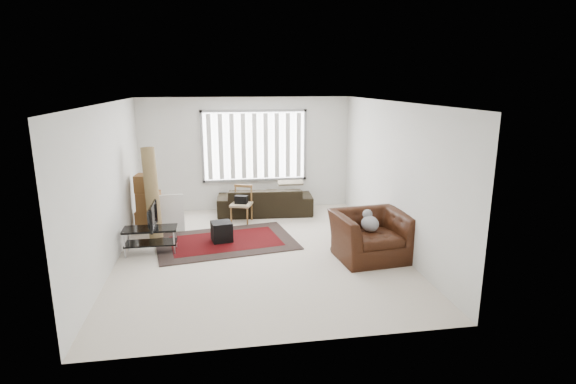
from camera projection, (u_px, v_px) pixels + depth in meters
The scene contains 11 objects.
room at pixel (257, 153), 8.30m from camera, with size 6.00×6.02×2.71m.
persian_rug at pixel (226, 241), 8.75m from camera, with size 2.86×2.14×0.02m.
tv_stand at pixel (150, 235), 8.12m from camera, with size 0.95×0.43×0.48m.
tv at pixel (149, 216), 8.04m from camera, with size 0.77×0.10×0.44m, color black.
subwoofer at pixel (222, 231), 8.72m from camera, with size 0.38×0.38×0.38m, color black.
moving_boxes at pixel (148, 205), 9.31m from camera, with size 0.53×0.50×1.19m.
white_flatpack at pixel (169, 213), 9.31m from camera, with size 0.61×0.09×0.77m, color silver.
rolled_rug at pixel (152, 193), 8.89m from camera, with size 0.27×0.27×1.80m, color brown.
sofa at pixel (265, 196), 10.53m from camera, with size 2.20×0.95×0.84m, color black.
side_chair at pixel (242, 202), 9.92m from camera, with size 0.55×0.55×0.81m.
armchair at pixel (371, 232), 7.88m from camera, with size 1.38×1.23×0.94m.
Camera 1 is at (-0.73, -7.71, 3.03)m, focal length 28.00 mm.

